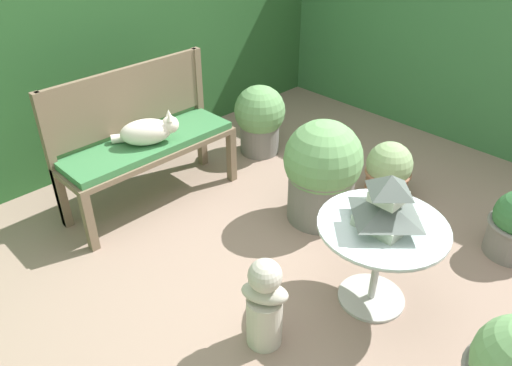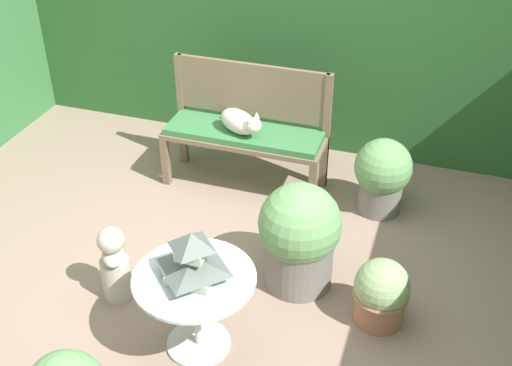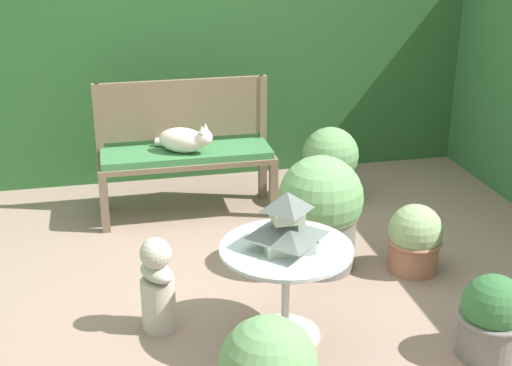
{
  "view_description": "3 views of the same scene",
  "coord_description": "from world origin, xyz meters",
  "px_view_note": "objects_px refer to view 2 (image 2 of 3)",
  "views": [
    {
      "loc": [
        -1.82,
        -1.74,
        2.23
      ],
      "look_at": [
        0.08,
        0.19,
        0.5
      ],
      "focal_mm": 35.0,
      "sensor_mm": 36.0,
      "label": 1
    },
    {
      "loc": [
        1.43,
        -3.21,
        3.07
      ],
      "look_at": [
        0.19,
        0.54,
        0.44
      ],
      "focal_mm": 45.0,
      "sensor_mm": 36.0,
      "label": 2
    },
    {
      "loc": [
        -0.68,
        -4.0,
        2.3
      ],
      "look_at": [
        0.3,
        0.49,
        0.47
      ],
      "focal_mm": 50.0,
      "sensor_mm": 36.0,
      "label": 3
    }
  ],
  "objects_px": {
    "cat": "(240,122)",
    "potted_plant_table_near": "(299,236)",
    "pagoda_birdhouse": "(193,259)",
    "potted_plant_patio_mid": "(382,175)",
    "potted_plant_hedge_corner": "(381,293)",
    "garden_bench": "(244,138)",
    "garden_bust": "(115,264)",
    "patio_table": "(195,292)"
  },
  "relations": [
    {
      "from": "garden_bust",
      "to": "potted_plant_patio_mid",
      "type": "distance_m",
      "value": 2.18
    },
    {
      "from": "garden_bust",
      "to": "potted_plant_patio_mid",
      "type": "bearing_deg",
      "value": 105.48
    },
    {
      "from": "pagoda_birdhouse",
      "to": "potted_plant_table_near",
      "type": "height_order",
      "value": "pagoda_birdhouse"
    },
    {
      "from": "potted_plant_hedge_corner",
      "to": "potted_plant_patio_mid",
      "type": "height_order",
      "value": "potted_plant_patio_mid"
    },
    {
      "from": "patio_table",
      "to": "potted_plant_patio_mid",
      "type": "distance_m",
      "value": 1.98
    },
    {
      "from": "cat",
      "to": "patio_table",
      "type": "xyz_separation_m",
      "value": [
        0.33,
        -1.76,
        -0.18
      ]
    },
    {
      "from": "garden_bench",
      "to": "pagoda_birdhouse",
      "type": "bearing_deg",
      "value": -79.97
    },
    {
      "from": "garden_bench",
      "to": "potted_plant_patio_mid",
      "type": "xyz_separation_m",
      "value": [
        1.15,
        -0.0,
        -0.12
      ]
    },
    {
      "from": "cat",
      "to": "pagoda_birdhouse",
      "type": "distance_m",
      "value": 1.79
    },
    {
      "from": "garden_bench",
      "to": "garden_bust",
      "type": "distance_m",
      "value": 1.61
    },
    {
      "from": "garden_bench",
      "to": "potted_plant_hedge_corner",
      "type": "relative_size",
      "value": 2.89
    },
    {
      "from": "cat",
      "to": "garden_bust",
      "type": "xyz_separation_m",
      "value": [
        -0.35,
        -1.52,
        -0.35
      ]
    },
    {
      "from": "cat",
      "to": "potted_plant_hedge_corner",
      "type": "bearing_deg",
      "value": -13.32
    },
    {
      "from": "garden_bench",
      "to": "patio_table",
      "type": "xyz_separation_m",
      "value": [
        0.32,
        -1.8,
        -0.01
      ]
    },
    {
      "from": "cat",
      "to": "potted_plant_table_near",
      "type": "distance_m",
      "value": 1.27
    },
    {
      "from": "garden_bench",
      "to": "pagoda_birdhouse",
      "type": "xyz_separation_m",
      "value": [
        0.32,
        -1.8,
        0.24
      ]
    },
    {
      "from": "patio_table",
      "to": "garden_bench",
      "type": "bearing_deg",
      "value": 100.03
    },
    {
      "from": "garden_bench",
      "to": "cat",
      "type": "xyz_separation_m",
      "value": [
        -0.02,
        -0.04,
        0.17
      ]
    },
    {
      "from": "pagoda_birdhouse",
      "to": "garden_bust",
      "type": "bearing_deg",
      "value": 160.88
    },
    {
      "from": "pagoda_birdhouse",
      "to": "garden_bust",
      "type": "distance_m",
      "value": 0.84
    },
    {
      "from": "cat",
      "to": "potted_plant_patio_mid",
      "type": "relative_size",
      "value": 0.67
    },
    {
      "from": "pagoda_birdhouse",
      "to": "potted_plant_table_near",
      "type": "bearing_deg",
      "value": 60.55
    },
    {
      "from": "pagoda_birdhouse",
      "to": "potted_plant_hedge_corner",
      "type": "bearing_deg",
      "value": 29.18
    },
    {
      "from": "garden_bust",
      "to": "potted_plant_table_near",
      "type": "xyz_separation_m",
      "value": [
        1.12,
        0.53,
        0.12
      ]
    },
    {
      "from": "patio_table",
      "to": "potted_plant_hedge_corner",
      "type": "distance_m",
      "value": 1.2
    },
    {
      "from": "patio_table",
      "to": "cat",
      "type": "bearing_deg",
      "value": 100.8
    },
    {
      "from": "cat",
      "to": "patio_table",
      "type": "distance_m",
      "value": 1.8
    },
    {
      "from": "patio_table",
      "to": "potted_plant_patio_mid",
      "type": "xyz_separation_m",
      "value": [
        0.83,
        1.8,
        -0.11
      ]
    },
    {
      "from": "cat",
      "to": "potted_plant_patio_mid",
      "type": "distance_m",
      "value": 1.21
    },
    {
      "from": "cat",
      "to": "potted_plant_table_near",
      "type": "bearing_deg",
      "value": -24.66
    },
    {
      "from": "potted_plant_patio_mid",
      "to": "garden_bust",
      "type": "bearing_deg",
      "value": -134.29
    },
    {
      "from": "cat",
      "to": "garden_bust",
      "type": "relative_size",
      "value": 0.75
    },
    {
      "from": "potted_plant_table_near",
      "to": "cat",
      "type": "bearing_deg",
      "value": 127.74
    },
    {
      "from": "garden_bench",
      "to": "potted_plant_hedge_corner",
      "type": "xyz_separation_m",
      "value": [
        1.35,
        -1.23,
        -0.23
      ]
    },
    {
      "from": "potted_plant_table_near",
      "to": "potted_plant_patio_mid",
      "type": "distance_m",
      "value": 1.11
    },
    {
      "from": "garden_bench",
      "to": "potted_plant_hedge_corner",
      "type": "bearing_deg",
      "value": -42.32
    },
    {
      "from": "cat",
      "to": "potted_plant_patio_mid",
      "type": "bearing_deg",
      "value": 29.55
    },
    {
      "from": "potted_plant_hedge_corner",
      "to": "cat",
      "type": "bearing_deg",
      "value": 139.08
    },
    {
      "from": "potted_plant_table_near",
      "to": "potted_plant_hedge_corner",
      "type": "relative_size",
      "value": 1.67
    },
    {
      "from": "garden_bench",
      "to": "cat",
      "type": "height_order",
      "value": "cat"
    },
    {
      "from": "pagoda_birdhouse",
      "to": "potted_plant_patio_mid",
      "type": "xyz_separation_m",
      "value": [
        0.83,
        1.8,
        -0.37
      ]
    },
    {
      "from": "garden_bench",
      "to": "potted_plant_patio_mid",
      "type": "height_order",
      "value": "potted_plant_patio_mid"
    }
  ]
}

